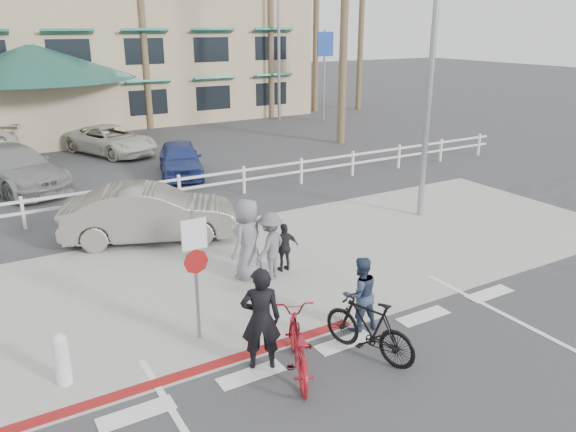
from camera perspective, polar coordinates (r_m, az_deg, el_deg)
ground at (r=10.57m, az=7.81°, el=-14.17°), size 140.00×140.00×0.00m
bike_path at (r=9.40m, az=15.81°, el=-19.53°), size 12.00×16.00×0.01m
sidewalk_plaza at (r=13.90m, az=-3.76°, el=-5.47°), size 22.00×7.00×0.01m
cross_street at (r=17.31m, az=-9.82°, el=-0.69°), size 40.00×5.00×0.01m
parking_lot at (r=26.10m, az=-17.49°, el=5.37°), size 50.00×16.00×0.01m
curb_red at (r=10.21m, az=-10.54°, el=-15.57°), size 7.00×0.25×0.02m
rail_fence at (r=19.12m, az=-10.70°, el=2.70°), size 29.40×0.16×1.00m
building at (r=38.59m, az=-20.26°, el=17.72°), size 28.00×16.00×11.30m
sign_post at (r=10.54m, az=-9.37°, el=-5.35°), size 0.50×0.10×2.90m
bollard_0 at (r=10.31m, az=-21.99°, el=-13.33°), size 0.26×0.26×0.95m
streetlight_0 at (r=17.36m, az=14.34°, el=14.28°), size 0.60×2.00×9.00m
streetlight_1 at (r=35.54m, az=-0.94°, el=17.35°), size 0.60×2.00×9.50m
info_sign at (r=35.02m, az=3.69°, el=14.10°), size 1.20×0.16×5.60m
palm_5 at (r=33.26m, az=-14.70°, el=19.69°), size 4.00×4.00×13.00m
palm_7 at (r=36.42m, az=-1.80°, el=20.92°), size 4.00×4.00×14.00m
palm_9 at (r=40.27m, az=7.51°, el=19.88°), size 4.00×4.00×13.00m
bike_red at (r=9.84m, az=0.97°, el=-13.01°), size 1.48×2.14×1.07m
rider_red at (r=9.78m, az=-2.78°, el=-10.40°), size 0.82×0.70×1.91m
bike_black at (r=10.37m, az=8.24°, el=-11.15°), size 1.09×1.99×1.15m
rider_black at (r=11.10m, az=7.33°, el=-7.86°), size 0.81×0.67×1.53m
pedestrian_a at (r=13.13m, az=-1.84°, el=-3.08°), size 1.22×1.06×1.64m
pedestrian_child at (r=13.60m, az=-0.35°, el=-3.21°), size 0.74×0.35×1.22m
pedestrian_b at (r=13.12m, az=-4.10°, el=-2.39°), size 1.14×1.01×1.96m
car_white_sedan at (r=15.96m, az=-13.83°, el=0.24°), size 4.98×3.22×1.55m
lot_car_1 at (r=22.71m, az=-26.08°, el=4.38°), size 3.83×5.79×1.56m
lot_car_2 at (r=22.73m, az=-10.89°, el=5.73°), size 2.67×4.26×1.35m
lot_car_5 at (r=27.35m, az=-17.50°, el=7.37°), size 3.83×5.20×1.31m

